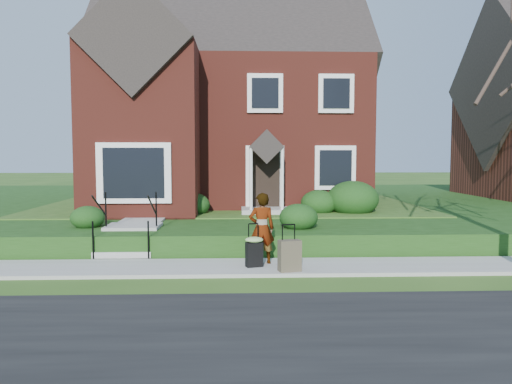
{
  "coord_description": "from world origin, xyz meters",
  "views": [
    {
      "loc": [
        0.27,
        -10.94,
        2.55
      ],
      "look_at": [
        0.75,
        2.0,
        1.57
      ],
      "focal_mm": 35.0,
      "sensor_mm": 36.0,
      "label": 1
    }
  ],
  "objects_px": {
    "front_steps": "(130,235)",
    "suitcase_black": "(254,250)",
    "suitcase_olive": "(290,256)",
    "woman": "(262,228)"
  },
  "relations": [
    {
      "from": "woman",
      "to": "suitcase_black",
      "type": "bearing_deg",
      "value": 54.9
    },
    {
      "from": "woman",
      "to": "suitcase_black",
      "type": "relative_size",
      "value": 1.67
    },
    {
      "from": "front_steps",
      "to": "woman",
      "type": "relative_size",
      "value": 1.26
    },
    {
      "from": "suitcase_black",
      "to": "suitcase_olive",
      "type": "height_order",
      "value": "suitcase_olive"
    },
    {
      "from": "front_steps",
      "to": "suitcase_olive",
      "type": "distance_m",
      "value": 4.56
    },
    {
      "from": "suitcase_olive",
      "to": "suitcase_black",
      "type": "bearing_deg",
      "value": 135.23
    },
    {
      "from": "suitcase_olive",
      "to": "front_steps",
      "type": "bearing_deg",
      "value": 134.63
    },
    {
      "from": "front_steps",
      "to": "suitcase_black",
      "type": "height_order",
      "value": "front_steps"
    },
    {
      "from": "suitcase_black",
      "to": "suitcase_olive",
      "type": "relative_size",
      "value": 0.96
    },
    {
      "from": "woman",
      "to": "suitcase_olive",
      "type": "distance_m",
      "value": 1.07
    }
  ]
}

